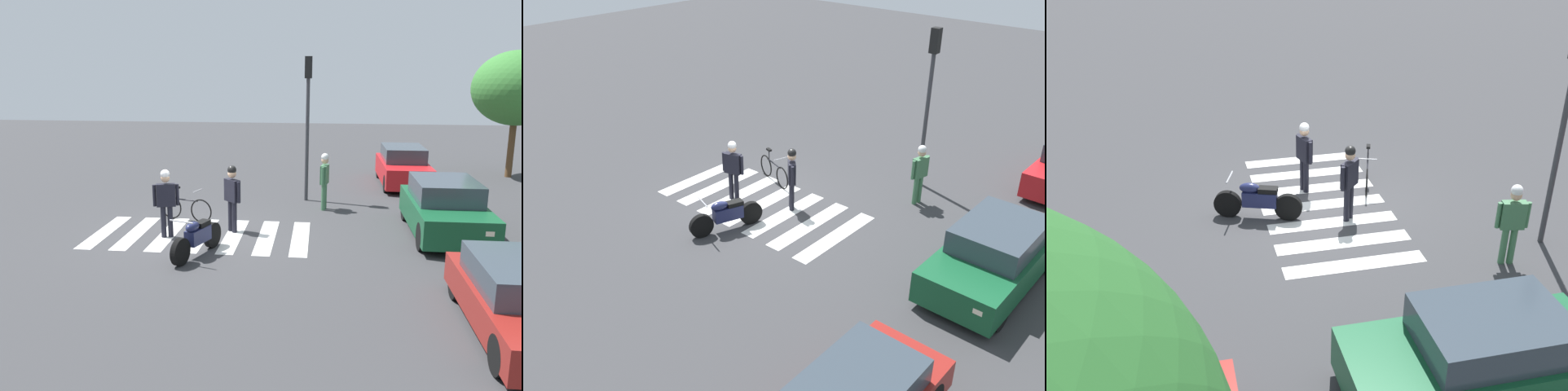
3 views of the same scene
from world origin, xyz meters
The scene contains 9 objects.
ground_plane centered at (0.00, 0.00, 0.00)m, with size 60.00×60.00×0.00m, color #38383A.
police_motorcycle centered at (1.64, 0.28, 0.46)m, with size 2.02×0.92×1.04m.
leaning_bicycle centered at (-1.35, -0.74, 0.39)m, with size 0.66×1.66×1.01m.
officer_on_foot centered at (-0.40, 0.81, 1.09)m, with size 0.52×0.51×1.86m.
officer_by_motorcycle centered at (0.28, -0.84, 1.07)m, with size 0.33×0.66×1.84m.
pedestrian_bystander centered at (-3.09, 3.32, 1.06)m, with size 0.67×0.29×1.82m.
crosswalk_stripes centered at (0.00, 0.00, 0.00)m, with size 3.03×5.85×0.01m.
car_green_compact centered at (-0.79, 6.55, 0.71)m, with size 4.08×1.84×1.49m.
traffic_light_pole centered at (-4.28, 2.72, 3.17)m, with size 0.33×0.24×4.78m.
Camera 2 is at (10.50, 10.16, 7.98)m, focal length 39.27 mm.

